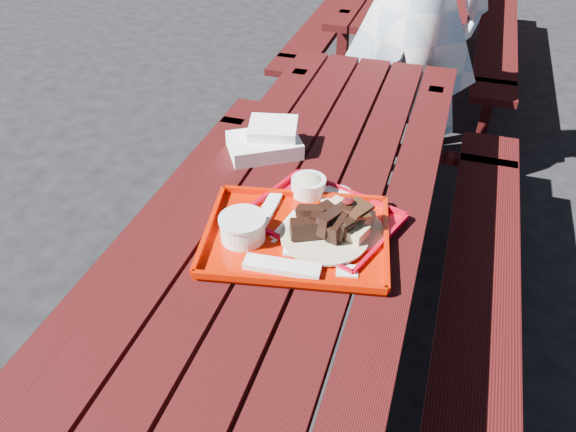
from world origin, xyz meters
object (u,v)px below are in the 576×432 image
(person, at_px, (414,4))
(far_tray, at_px, (293,235))
(near_tray, at_px, (326,210))
(picnic_table_far, at_px, (416,1))
(picnic_table_near, at_px, (302,252))

(person, bearing_deg, far_tray, 88.68)
(near_tray, xyz_separation_m, person, (0.04, 1.45, 0.17))
(picnic_table_far, bearing_deg, picnic_table_near, -90.00)
(picnic_table_far, distance_m, near_tray, 2.85)
(picnic_table_near, xyz_separation_m, near_tray, (0.08, -0.04, 0.22))
(picnic_table_near, xyz_separation_m, person, (0.12, 1.41, 0.39))
(picnic_table_near, bearing_deg, picnic_table_far, 90.00)
(picnic_table_far, xyz_separation_m, far_tray, (0.02, -2.97, 0.22))
(picnic_table_near, bearing_deg, near_tray, -26.24)
(picnic_table_near, bearing_deg, person, 85.21)
(near_tray, bearing_deg, picnic_table_far, 91.66)
(picnic_table_near, height_order, near_tray, near_tray)
(picnic_table_near, distance_m, person, 1.46)
(near_tray, bearing_deg, picnic_table_near, 153.76)
(picnic_table_near, bearing_deg, far_tray, -82.72)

